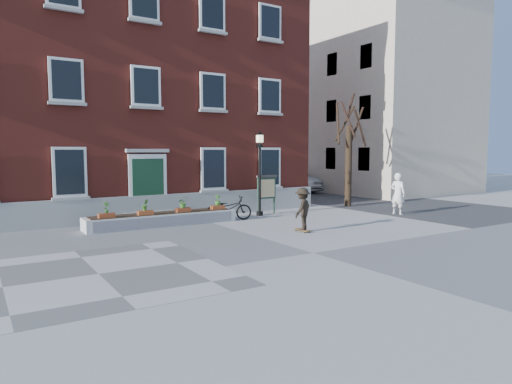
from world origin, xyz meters
TOP-DOWN VIEW (x-y plane):
  - ground at (0.00, 0.00)m, footprint 100.00×100.00m
  - checker_patch at (-6.00, 1.00)m, footprint 6.00×6.00m
  - bicycle at (0.95, 6.97)m, footprint 2.14×1.28m
  - parked_car at (11.54, 16.58)m, footprint 2.23×5.09m
  - bystander at (8.68, 4.28)m, footprint 0.62×0.81m
  - brick_building at (-2.00, 13.98)m, footprint 18.40×10.85m
  - planter_assembly at (-1.99, 7.18)m, footprint 6.20×1.12m
  - bare_tree at (9.01, 8.01)m, footprint 1.83×1.83m
  - side_street at (17.99, 19.78)m, footprint 15.20×36.00m
  - lamp_post at (2.88, 7.46)m, footprint 0.40×0.40m
  - notice_board at (3.44, 7.73)m, footprint 1.10×0.16m
  - skateboarder at (1.96, 3.03)m, footprint 1.18×1.01m

SIDE VIEW (x-z plane):
  - ground at x=0.00m, z-range 0.00..0.00m
  - checker_patch at x=-6.00m, z-range 0.00..0.01m
  - planter_assembly at x=-1.99m, z-range -0.27..0.88m
  - bicycle at x=0.95m, z-range 0.00..1.06m
  - parked_car at x=11.54m, z-range 0.00..1.63m
  - skateboarder at x=1.96m, z-range 0.03..1.70m
  - bystander at x=8.68m, z-range 0.00..2.00m
  - notice_board at x=3.44m, z-range 0.33..2.20m
  - lamp_post at x=2.88m, z-range 0.57..4.50m
  - bare_tree at x=9.01m, z-range -0.29..5.87m
  - brick_building at x=-2.00m, z-range 0.00..12.60m
  - side_street at x=17.99m, z-range -0.23..14.27m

